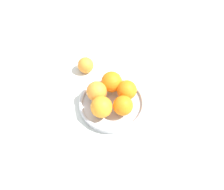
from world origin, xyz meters
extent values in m
plane|color=silver|center=(0.00, 0.00, 0.00)|extent=(4.00, 4.00, 0.00)
cylinder|color=silver|center=(0.00, 0.00, 0.01)|extent=(0.25, 0.25, 0.02)
torus|color=silver|center=(0.00, 0.00, 0.02)|extent=(0.25, 0.25, 0.01)
sphere|color=orange|center=(-0.06, 0.01, 0.07)|extent=(0.08, 0.08, 0.08)
sphere|color=orange|center=(-0.02, -0.06, 0.07)|extent=(0.07, 0.07, 0.07)
sphere|color=orange|center=(0.05, -0.04, 0.07)|extent=(0.08, 0.08, 0.08)
sphere|color=orange|center=(0.05, 0.03, 0.07)|extent=(0.08, 0.08, 0.08)
sphere|color=orange|center=(-0.01, 0.06, 0.07)|extent=(0.08, 0.08, 0.08)
sphere|color=orange|center=(0.11, 0.19, 0.03)|extent=(0.07, 0.07, 0.07)
camera|label=1|loc=(-0.42, -0.22, 0.71)|focal=35.00mm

